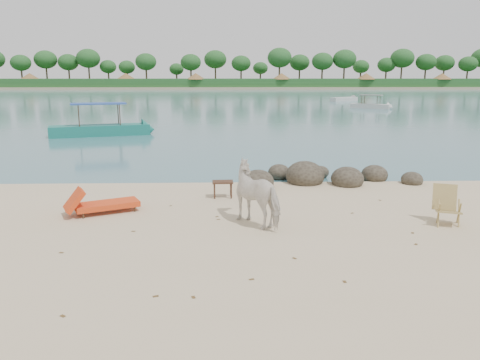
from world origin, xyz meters
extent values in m
plane|color=#386670|center=(0.00, 90.00, 0.00)|extent=(400.00, 400.00, 0.00)
cube|color=tan|center=(0.00, 170.00, 0.00)|extent=(420.00, 90.00, 1.40)
cube|color=#1E4C1E|center=(0.00, 135.00, 1.90)|extent=(420.00, 18.00, 2.40)
ellipsoid|color=#2F281F|center=(0.49, 5.26, 0.19)|extent=(1.07, 1.17, 0.80)
ellipsoid|color=#2F281F|center=(2.19, 5.96, 0.24)|extent=(1.36, 1.49, 1.02)
ellipsoid|color=#2F281F|center=(3.59, 5.56, 0.19)|extent=(1.11, 1.23, 0.84)
ellipsoid|color=#2F281F|center=(4.79, 6.36, 0.16)|extent=(0.94, 1.03, 0.71)
ellipsoid|color=#2F281F|center=(5.89, 5.66, 0.13)|extent=(0.74, 0.81, 0.55)
ellipsoid|color=#2F281F|center=(1.39, 6.96, 0.15)|extent=(0.83, 0.91, 0.62)
ellipsoid|color=#2F281F|center=(2.99, 7.16, 0.11)|extent=(0.63, 0.69, 0.47)
imported|color=white|center=(0.24, 1.31, 0.78)|extent=(1.79, 1.97, 1.56)
plane|color=brown|center=(0.79, -1.08, 0.01)|extent=(0.14, 0.14, 0.00)
plane|color=brown|center=(-0.80, 1.64, 0.01)|extent=(0.12, 0.12, 0.00)
plane|color=brown|center=(2.84, 2.10, 0.01)|extent=(0.14, 0.14, 0.00)
plane|color=brown|center=(-0.84, 1.88, 0.01)|extent=(0.14, 0.14, 0.00)
plane|color=brown|center=(-2.83, 0.74, 0.01)|extent=(0.11, 0.11, 0.00)
plane|color=brown|center=(-3.15, -3.32, 0.01)|extent=(0.14, 0.14, 0.00)
plane|color=brown|center=(3.83, 0.41, 0.01)|extent=(0.13, 0.13, 0.00)
plane|color=brown|center=(1.54, -2.22, 0.01)|extent=(0.11, 0.11, 0.00)
plane|color=brown|center=(-0.14, -2.07, 0.01)|extent=(0.13, 0.13, 0.00)
plane|color=brown|center=(3.61, -0.35, 0.01)|extent=(0.14, 0.14, 0.00)
plane|color=brown|center=(-4.09, -0.62, 0.01)|extent=(0.13, 0.13, 0.00)
plane|color=brown|center=(-1.80, -2.69, 0.01)|extent=(0.13, 0.13, 0.00)
plane|color=brown|center=(4.03, 3.42, 0.01)|extent=(0.14, 0.14, 0.00)
plane|color=brown|center=(-2.19, 3.00, 0.01)|extent=(0.13, 0.13, 0.00)
plane|color=brown|center=(-1.16, -2.75, 0.01)|extent=(0.13, 0.13, 0.00)
plane|color=brown|center=(-3.46, 3.80, 0.01)|extent=(0.10, 0.10, 0.00)
camera|label=1|loc=(-0.60, -10.03, 3.66)|focal=35.00mm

